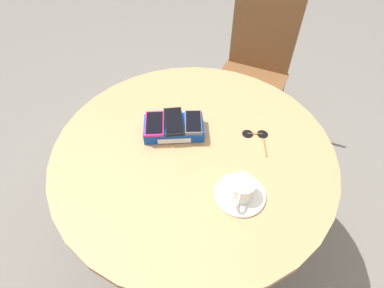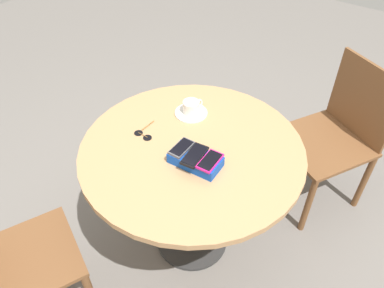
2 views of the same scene
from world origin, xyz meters
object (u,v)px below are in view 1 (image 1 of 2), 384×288
Objects in this scene: phone_magenta at (153,123)px; phone_gray at (193,122)px; phone_black at (173,121)px; coffee_cup at (240,189)px; phone_box at (173,128)px; chair_near_window at (251,75)px; round_table at (192,166)px; saucer at (238,194)px; sunglasses at (255,135)px.

phone_gray reaches higher than phone_magenta.
phone_black is (0.07, 0.01, 0.00)m from phone_magenta.
coffee_cup reaches higher than phone_magenta.
chair_near_window is (0.42, 0.71, -0.27)m from phone_box.
phone_box is 0.08m from phone_gray.
round_table is at bearing -46.35° from phone_box.
saucer is at bearing -53.39° from round_table.
sunglasses is 0.14× the size of chair_near_window.
phone_box is 0.35m from saucer.
round_table is 4.49× the size of phone_box.
saucer is at bearing -101.59° from chair_near_window.
phone_black is 0.07m from phone_gray.
saucer is (0.22, -0.28, -0.02)m from phone_box.
round_table is 1.08× the size of chair_near_window.
phone_magenta is (-0.14, 0.07, 0.16)m from round_table.
phone_box is at bearing 128.70° from saucer.
phone_gray is at bearing -116.13° from chair_near_window.
phone_magenta is at bearing 137.06° from saucer.
saucer is at bearing 72.97° from coffee_cup.
phone_black is (-0.07, 0.08, 0.16)m from round_table.
phone_box is at bearing -179.82° from phone_gray.
phone_magenta is 1.02× the size of sunglasses.
phone_black is at bearing 8.79° from phone_magenta.
phone_box is (-0.07, 0.08, 0.13)m from round_table.
saucer reaches higher than round_table.
chair_near_window is at bearing 78.39° from coffee_cup.
phone_box reaches higher than round_table.
phone_black is 1.17× the size of sunglasses.
round_table is 0.27m from saucer.
sunglasses is at bearing -3.78° from phone_gray.
saucer is at bearing -108.56° from sunglasses.
round_table is at bearing -113.99° from chair_near_window.
phone_box is 0.08m from phone_magenta.
round_table is at bearing -48.44° from phone_black.
round_table is at bearing 126.61° from saucer.
phone_box is at bearing 128.37° from coffee_cup.
chair_near_window is (0.12, 0.73, -0.24)m from sunglasses.
phone_black and phone_gray have the same top height.
phone_box is 1.53× the size of phone_black.
phone_gray is at bearing 176.22° from sunglasses.
sunglasses is (0.31, -0.02, -0.05)m from phone_black.
coffee_cup is 1.05m from chair_near_window.
phone_box is 0.87m from chair_near_window.
saucer is 1.47× the size of coffee_cup.
phone_box is 2.05× the size of coffee_cup.
round_table is 7.80× the size of phone_magenta.
sunglasses is at bearing 71.46° from coffee_cup.
saucer is at bearing -51.88° from phone_black.
phone_gray is at bearing 88.83° from round_table.
coffee_cup is at bearing -53.85° from round_table.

